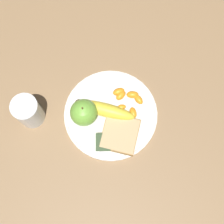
# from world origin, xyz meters

# --- Properties ---
(ground_plane) EXTENTS (3.00, 3.00, 0.00)m
(ground_plane) POSITION_xyz_m (0.00, 0.00, 0.00)
(ground_plane) COLOR olive
(plate) EXTENTS (0.27, 0.27, 0.01)m
(plate) POSITION_xyz_m (0.00, 0.00, 0.01)
(plate) COLOR silver
(plate) RESTS_ON ground_plane
(juice_glass) EXTENTS (0.07, 0.07, 0.10)m
(juice_glass) POSITION_xyz_m (-0.00, -0.22, 0.05)
(juice_glass) COLOR silver
(juice_glass) RESTS_ON ground_plane
(apple) EXTENTS (0.08, 0.08, 0.08)m
(apple) POSITION_xyz_m (0.01, -0.07, 0.05)
(apple) COLOR #72B23D
(apple) RESTS_ON plate
(banana) EXTENTS (0.08, 0.17, 0.04)m
(banana) POSITION_xyz_m (-0.01, -0.02, 0.03)
(banana) COLOR yellow
(banana) RESTS_ON plate
(bread_slice) EXTENTS (0.12, 0.12, 0.02)m
(bread_slice) POSITION_xyz_m (0.06, 0.02, 0.02)
(bread_slice) COLOR olive
(bread_slice) RESTS_ON plate
(fork) EXTENTS (0.19, 0.09, 0.00)m
(fork) POSITION_xyz_m (-0.01, 0.01, 0.01)
(fork) COLOR silver
(fork) RESTS_ON plate
(jam_packet) EXTENTS (0.05, 0.04, 0.02)m
(jam_packet) POSITION_xyz_m (0.08, -0.02, 0.02)
(jam_packet) COLOR silver
(jam_packet) RESTS_ON plate
(orange_segment_0) EXTENTS (0.02, 0.03, 0.01)m
(orange_segment_0) POSITION_xyz_m (-0.02, 0.03, 0.02)
(orange_segment_0) COLOR orange
(orange_segment_0) RESTS_ON plate
(orange_segment_1) EXTENTS (0.04, 0.03, 0.02)m
(orange_segment_1) POSITION_xyz_m (-0.04, 0.08, 0.02)
(orange_segment_1) COLOR orange
(orange_segment_1) RESTS_ON plate
(orange_segment_2) EXTENTS (0.04, 0.03, 0.02)m
(orange_segment_2) POSITION_xyz_m (0.00, 0.06, 0.02)
(orange_segment_2) COLOR orange
(orange_segment_2) RESTS_ON plate
(orange_segment_3) EXTENTS (0.03, 0.04, 0.02)m
(orange_segment_3) POSITION_xyz_m (-0.06, 0.02, 0.02)
(orange_segment_3) COLOR orange
(orange_segment_3) RESTS_ON plate
(orange_segment_4) EXTENTS (0.02, 0.04, 0.02)m
(orange_segment_4) POSITION_xyz_m (-0.05, 0.06, 0.02)
(orange_segment_4) COLOR orange
(orange_segment_4) RESTS_ON plate
(orange_segment_5) EXTENTS (0.04, 0.04, 0.02)m
(orange_segment_5) POSITION_xyz_m (-0.05, 0.03, 0.02)
(orange_segment_5) COLOR orange
(orange_segment_5) RESTS_ON plate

